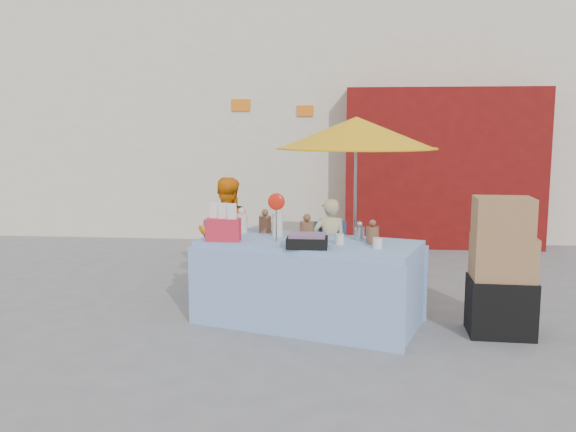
# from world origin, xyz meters

# --- Properties ---
(ground) EXTENTS (80.00, 80.00, 0.00)m
(ground) POSITION_xyz_m (0.00, 0.00, 0.00)
(ground) COLOR slate
(ground) RESTS_ON ground
(backdrop) EXTENTS (14.00, 8.00, 7.80)m
(backdrop) POSITION_xyz_m (0.52, 7.52, 3.10)
(backdrop) COLOR silver
(backdrop) RESTS_ON ground
(market_table) EXTENTS (2.40, 1.64, 1.32)m
(market_table) POSITION_xyz_m (0.23, -0.01, 0.43)
(market_table) COLOR #8EB4E3
(market_table) RESTS_ON ground
(chair_left) EXTENTS (0.56, 0.55, 0.85)m
(chair_left) POSITION_xyz_m (-0.84, 1.03, 0.26)
(chair_left) COLOR navy
(chair_left) RESTS_ON ground
(chair_right) EXTENTS (0.56, 0.55, 0.85)m
(chair_right) POSITION_xyz_m (0.41, 1.03, 0.26)
(chair_right) COLOR navy
(chair_right) RESTS_ON ground
(vendor_orange) EXTENTS (0.76, 0.64, 1.37)m
(vendor_orange) POSITION_xyz_m (-0.83, 1.17, 0.69)
(vendor_orange) COLOR orange
(vendor_orange) RESTS_ON ground
(vendor_beige) EXTENTS (0.46, 0.35, 1.13)m
(vendor_beige) POSITION_xyz_m (0.42, 1.17, 0.57)
(vendor_beige) COLOR beige
(vendor_beige) RESTS_ON ground
(umbrella) EXTENTS (1.90, 1.90, 2.09)m
(umbrella) POSITION_xyz_m (0.72, 1.32, 1.89)
(umbrella) COLOR gray
(umbrella) RESTS_ON ground
(box_stack) EXTENTS (0.62, 0.51, 1.32)m
(box_stack) POSITION_xyz_m (2.08, -0.20, 0.61)
(box_stack) COLOR black
(box_stack) RESTS_ON ground
(tarp_bundle) EXTENTS (0.72, 0.61, 0.29)m
(tarp_bundle) POSITION_xyz_m (-0.64, 0.04, 0.14)
(tarp_bundle) COLOR yellow
(tarp_bundle) RESTS_ON ground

